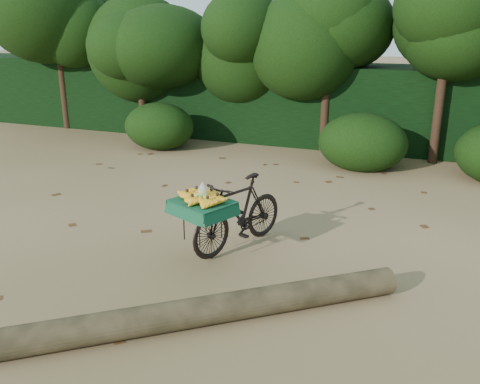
% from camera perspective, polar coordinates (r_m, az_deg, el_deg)
% --- Properties ---
extents(ground, '(80.00, 80.00, 0.00)m').
position_cam_1_polar(ground, '(6.76, -4.93, -5.24)').
color(ground, '#A97F5A').
rests_on(ground, ground).
extents(vendor_bicycle, '(1.14, 1.72, 0.93)m').
position_cam_1_polar(vendor_bicycle, '(6.31, -0.33, -2.30)').
color(vendor_bicycle, black).
rests_on(vendor_bicycle, ground).
extents(fallen_log, '(3.19, 2.62, 0.28)m').
position_cam_1_polar(fallen_log, '(4.93, -3.23, -13.04)').
color(fallen_log, brown).
rests_on(fallen_log, ground).
extents(hedge_backdrop, '(26.00, 1.80, 1.80)m').
position_cam_1_polar(hedge_backdrop, '(12.29, 8.09, 9.83)').
color(hedge_backdrop, black).
rests_on(hedge_backdrop, ground).
extents(tree_row, '(14.50, 2.00, 4.00)m').
position_cam_1_polar(tree_row, '(11.58, 4.15, 14.91)').
color(tree_row, black).
rests_on(tree_row, ground).
extents(bush_clumps, '(8.80, 1.70, 0.90)m').
position_cam_1_polar(bush_clumps, '(10.35, 8.07, 5.67)').
color(bush_clumps, black).
rests_on(bush_clumps, ground).
extents(leaf_litter, '(7.00, 7.30, 0.01)m').
position_cam_1_polar(leaf_litter, '(7.30, -2.70, -3.30)').
color(leaf_litter, '#522F16').
rests_on(leaf_litter, ground).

